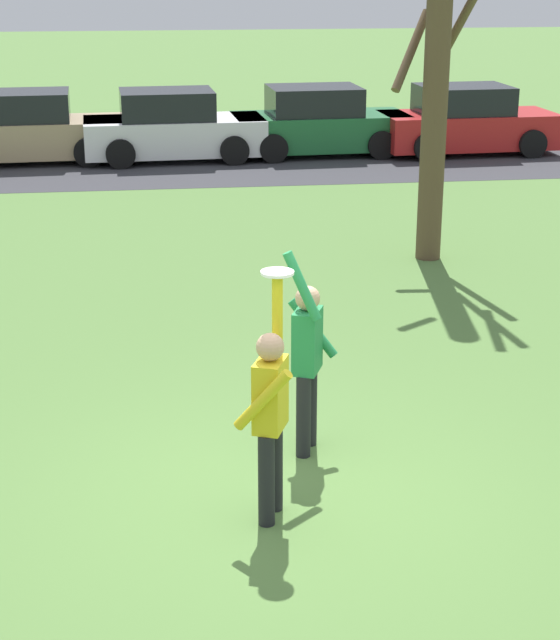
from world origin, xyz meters
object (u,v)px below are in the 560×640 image
Objects in this scene: person_catcher at (270,410)px; parked_car_red at (466,122)px; frisbee_disc at (277,273)px; parked_car_tan at (29,130)px; person_defender at (307,355)px; parked_car_green at (318,123)px; parked_car_white at (172,128)px; bare_tree_tall at (438,53)px.

parked_car_red is (6.68, 16.50, -0.25)m from person_catcher.
frisbee_disc is 16.93m from parked_car_tan.
person_defender is 0.49× the size of parked_car_green.
parked_car_white is at bearing -154.99° from person_defender.
person_catcher is 1.30m from person_defender.
person_catcher reaches higher than parked_car_green.
bare_tree_tall reaches higher than parked_car_green.
parked_car_tan is 6.70m from parked_car_green.
parked_car_tan is 1.00× the size of parked_car_white.
parked_car_green is at bearing -1.98° from parked_car_tan.
person_defender is 0.49× the size of parked_car_tan.
parked_car_green is (6.70, 0.08, 0.00)m from parked_car_tan.
person_catcher reaches higher than parked_car_tan.
person_catcher reaches higher than parked_car_red.
parked_car_tan is (-3.63, 16.48, -1.37)m from frisbee_disc.
parked_car_red is (6.97, -0.01, 0.00)m from parked_car_white.
frisbee_disc reaches higher than person_catcher.
bare_tree_tall is (6.97, -9.02, 2.40)m from parked_car_tan.
bare_tree_tall is at bearing 177.65° from person_defender.
parked_car_red is 0.69× the size of bare_tree_tall.
person_defender is 16.50m from parked_car_red.
person_defender is at bearing 67.92° from frisbee_disc.
parked_car_tan is at bearing 102.42° from frisbee_disc.
person_catcher is 0.50× the size of parked_car_red.
person_catcher is at bearing -91.63° from parked_car_white.
parked_car_red is at bearing 0.05° from person_catcher.
person_defender reaches higher than parked_car_white.
bare_tree_tall reaches higher than person_defender.
parked_car_tan and parked_car_green have the same top height.
parked_car_green is 1.00× the size of parked_car_red.
parked_car_white and parked_car_red have the same top height.
person_defender reaches higher than parked_car_red.
parked_car_white is at bearing 177.25° from parked_car_red.
frisbee_disc is 16.36m from parked_car_white.
person_catcher reaches higher than person_defender.
parked_car_green is 9.41m from bare_tree_tall.
person_defender is 1.55m from frisbee_disc.
parked_car_white is 3.45m from parked_car_green.
bare_tree_tall reaches higher than person_catcher.
person_defender is 0.49× the size of parked_car_red.
bare_tree_tall is at bearing -112.87° from parked_car_red.
frisbee_disc reaches higher than parked_car_white.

